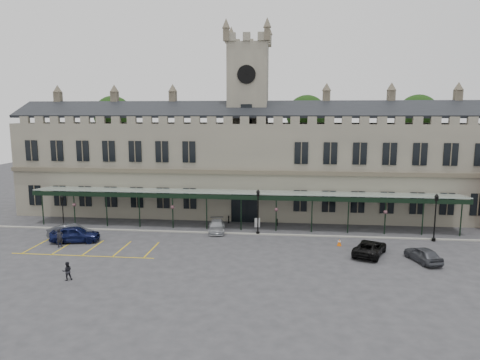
# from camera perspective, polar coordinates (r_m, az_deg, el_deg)

# --- Properties ---
(ground) EXTENTS (140.00, 140.00, 0.00)m
(ground) POSITION_cam_1_polar(r_m,az_deg,el_deg) (42.60, -0.87, -9.24)
(ground) COLOR #303033
(station_building) EXTENTS (60.00, 10.36, 17.30)m
(station_building) POSITION_cam_1_polar(r_m,az_deg,el_deg) (56.73, 1.06, 1.99)
(station_building) COLOR #6D685B
(station_building) RESTS_ON ground
(clock_tower) EXTENTS (5.60, 5.60, 24.80)m
(clock_tower) POSITION_cam_1_polar(r_m,az_deg,el_deg) (56.41, 1.09, 8.72)
(clock_tower) COLOR #6D685B
(clock_tower) RESTS_ON ground
(canopy) EXTENTS (50.00, 4.10, 4.30)m
(canopy) POSITION_cam_1_polar(r_m,az_deg,el_deg) (49.12, 0.18, -3.89)
(canopy) COLOR #8C9E93
(canopy) RESTS_ON ground
(kerb) EXTENTS (60.00, 0.40, 0.12)m
(kerb) POSITION_cam_1_polar(r_m,az_deg,el_deg) (47.81, -0.06, -7.14)
(kerb) COLOR gray
(kerb) RESTS_ON ground
(parking_markings) EXTENTS (16.00, 6.00, 0.01)m
(parking_markings) POSITION_cam_1_polar(r_m,az_deg,el_deg) (45.06, -19.29, -8.74)
(parking_markings) COLOR gold
(parking_markings) RESTS_ON ground
(tree_behind_left) EXTENTS (6.00, 6.00, 16.00)m
(tree_behind_left) POSITION_cam_1_polar(r_m,az_deg,el_deg) (70.54, -16.52, 8.14)
(tree_behind_left) COLOR #332314
(tree_behind_left) RESTS_ON ground
(tree_behind_mid) EXTENTS (6.00, 6.00, 16.00)m
(tree_behind_mid) POSITION_cam_1_polar(r_m,az_deg,el_deg) (65.28, 8.88, 8.37)
(tree_behind_mid) COLOR #332314
(tree_behind_mid) RESTS_ON ground
(tree_behind_right) EXTENTS (6.00, 6.00, 16.00)m
(tree_behind_right) POSITION_cam_1_polar(r_m,az_deg,el_deg) (67.94, 22.61, 7.82)
(tree_behind_right) COLOR #332314
(tree_behind_right) RESTS_ON ground
(lamp_post_left) EXTENTS (0.39, 0.39, 4.10)m
(lamp_post_left) POSITION_cam_1_polar(r_m,az_deg,el_deg) (52.88, -22.56, -3.63)
(lamp_post_left) COLOR black
(lamp_post_left) RESTS_ON ground
(lamp_post_mid) EXTENTS (0.48, 0.48, 5.09)m
(lamp_post_mid) POSITION_cam_1_polar(r_m,az_deg,el_deg) (46.93, 2.41, -3.73)
(lamp_post_mid) COLOR black
(lamp_post_mid) RESTS_ON ground
(lamp_post_right) EXTENTS (0.48, 0.48, 5.09)m
(lamp_post_right) POSITION_cam_1_polar(r_m,az_deg,el_deg) (48.88, 24.61, -4.03)
(lamp_post_right) COLOR black
(lamp_post_right) RESTS_ON ground
(traffic_cone) EXTENTS (0.44, 0.44, 0.70)m
(traffic_cone) POSITION_cam_1_polar(r_m,az_deg,el_deg) (44.80, 13.10, -8.11)
(traffic_cone) COLOR #E15B07
(traffic_cone) RESTS_ON ground
(sign_board) EXTENTS (0.64, 0.17, 1.10)m
(sign_board) POSITION_cam_1_polar(r_m,az_deg,el_deg) (50.54, 2.32, -5.71)
(sign_board) COLOR black
(sign_board) RESTS_ON ground
(bollard_left) EXTENTS (0.17, 0.17, 0.93)m
(bollard_left) POSITION_cam_1_polar(r_m,az_deg,el_deg) (52.30, -1.52, -5.29)
(bollard_left) COLOR black
(bollard_left) RESTS_ON ground
(bollard_right) EXTENTS (0.15, 0.15, 0.87)m
(bollard_right) POSITION_cam_1_polar(r_m,az_deg,el_deg) (51.30, 4.97, -5.64)
(bollard_right) COLOR black
(bollard_right) RESTS_ON ground
(car_left_a) EXTENTS (5.22, 2.93, 1.68)m
(car_left_a) POSITION_cam_1_polar(r_m,az_deg,el_deg) (47.88, -21.12, -6.76)
(car_left_a) COLOR #0D133A
(car_left_a) RESTS_ON ground
(car_left_b) EXTENTS (5.13, 2.51, 1.62)m
(car_left_b) POSITION_cam_1_polar(r_m,az_deg,el_deg) (48.92, -21.59, -6.50)
(car_left_b) COLOR #3D4046
(car_left_b) RESTS_ON ground
(car_taxi) EXTENTS (2.39, 4.61, 1.28)m
(car_taxi) POSITION_cam_1_polar(r_m,az_deg,el_deg) (48.61, -3.14, -6.18)
(car_taxi) COLOR #9A9DA2
(car_taxi) RESTS_ON ground
(car_van) EXTENTS (4.19, 5.55, 1.40)m
(car_van) POSITION_cam_1_polar(r_m,az_deg,el_deg) (42.63, 16.92, -8.64)
(car_van) COLOR black
(car_van) RESTS_ON ground
(car_right_a) EXTENTS (2.81, 4.39, 1.39)m
(car_right_a) POSITION_cam_1_polar(r_m,az_deg,el_deg) (42.33, 23.22, -9.11)
(car_right_a) COLOR #3D4046
(car_right_a) RESTS_ON ground
(person_a) EXTENTS (0.77, 0.84, 1.92)m
(person_a) POSITION_cam_1_polar(r_m,az_deg,el_deg) (46.69, -22.90, -7.10)
(person_a) COLOR black
(person_a) RESTS_ON ground
(person_b) EXTENTS (0.94, 0.89, 1.53)m
(person_b) POSITION_cam_1_polar(r_m,az_deg,el_deg) (37.59, -22.05, -11.18)
(person_b) COLOR black
(person_b) RESTS_ON ground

